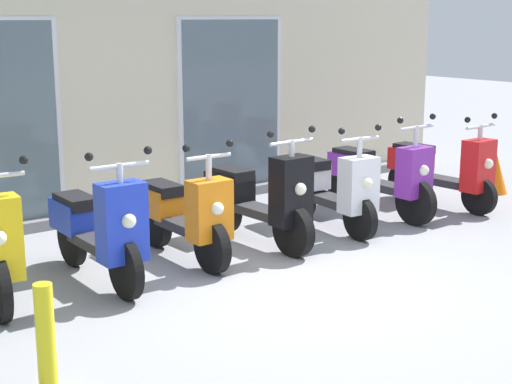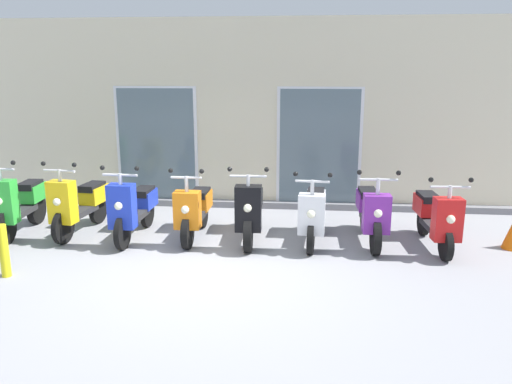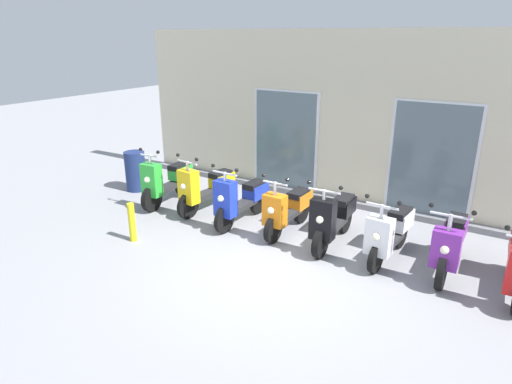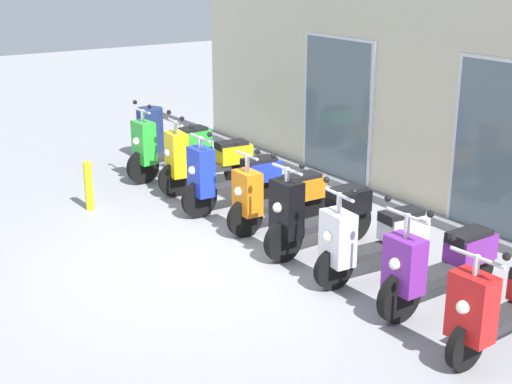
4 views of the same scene
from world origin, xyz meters
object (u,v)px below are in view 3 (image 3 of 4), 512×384
(trash_bin, at_px, (135,171))
(scooter_black, at_px, (333,218))
(scooter_white, at_px, (390,232))
(curb_bollard, at_px, (132,222))
(scooter_purple, at_px, (450,243))
(scooter_blue, at_px, (241,199))
(scooter_green, at_px, (167,181))
(scooter_yellow, at_px, (206,187))
(scooter_orange, at_px, (288,209))

(trash_bin, bearing_deg, scooter_black, -2.62)
(scooter_black, distance_m, trash_bin, 4.98)
(scooter_white, xyz_separation_m, curb_bollard, (-3.98, -1.69, -0.14))
(scooter_purple, relative_size, trash_bin, 1.82)
(scooter_blue, xyz_separation_m, scooter_white, (2.81, 0.05, -0.02))
(scooter_green, relative_size, scooter_yellow, 1.00)
(scooter_yellow, height_order, curb_bollard, scooter_yellow)
(scooter_yellow, relative_size, trash_bin, 1.77)
(scooter_orange, distance_m, curb_bollard, 2.76)
(scooter_yellow, xyz_separation_m, scooter_purple, (4.64, 0.01, -0.04))
(scooter_green, distance_m, trash_bin, 1.25)
(scooter_yellow, bearing_deg, scooter_white, -1.46)
(scooter_yellow, relative_size, curb_bollard, 2.30)
(scooter_green, bearing_deg, curb_bollard, -66.21)
(curb_bollard, bearing_deg, scooter_purple, 20.28)
(scooter_black, relative_size, curb_bollard, 2.34)
(scooter_green, distance_m, scooter_yellow, 0.97)
(scooter_black, relative_size, scooter_white, 1.08)
(scooter_black, xyz_separation_m, curb_bollard, (-3.01, -1.72, -0.14))
(scooter_purple, height_order, trash_bin, scooter_purple)
(scooter_black, bearing_deg, trash_bin, 177.38)
(scooter_orange, height_order, trash_bin, scooter_orange)
(scooter_green, bearing_deg, trash_bin, 167.77)
(scooter_green, xyz_separation_m, trash_bin, (-1.22, 0.26, -0.05))
(scooter_yellow, distance_m, curb_bollard, 1.81)
(scooter_yellow, distance_m, scooter_purple, 4.64)
(trash_bin, bearing_deg, curb_bollard, -44.76)
(scooter_purple, bearing_deg, scooter_blue, -177.64)
(scooter_green, bearing_deg, scooter_orange, 1.63)
(scooter_yellow, xyz_separation_m, curb_bollard, (-0.22, -1.79, -0.16))
(scooter_white, bearing_deg, scooter_green, -179.85)
(scooter_yellow, bearing_deg, curb_bollard, -97.01)
(scooter_white, height_order, scooter_purple, scooter_purple)
(scooter_blue, height_order, scooter_white, scooter_blue)
(curb_bollard, bearing_deg, scooter_white, 23.01)
(scooter_purple, bearing_deg, scooter_white, -173.17)
(scooter_yellow, relative_size, scooter_black, 0.98)
(scooter_white, bearing_deg, scooter_blue, -179.04)
(scooter_purple, xyz_separation_m, curb_bollard, (-4.86, -1.80, -0.13))
(scooter_green, bearing_deg, scooter_white, 0.15)
(scooter_white, bearing_deg, scooter_purple, 6.83)
(scooter_orange, xyz_separation_m, scooter_white, (1.86, -0.07, 0.03))
(curb_bollard, xyz_separation_m, trash_bin, (-1.96, 1.94, 0.11))
(scooter_green, relative_size, scooter_white, 1.06)
(scooter_yellow, bearing_deg, scooter_green, -173.57)
(curb_bollard, height_order, trash_bin, trash_bin)
(scooter_yellow, distance_m, scooter_blue, 0.97)
(scooter_green, distance_m, scooter_orange, 2.86)
(scooter_yellow, xyz_separation_m, trash_bin, (-2.18, 0.16, -0.06))
(scooter_blue, xyz_separation_m, trash_bin, (-3.14, 0.30, -0.05))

